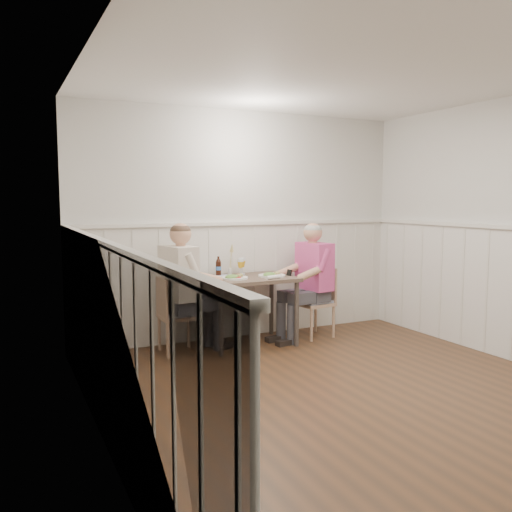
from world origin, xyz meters
The scene contains 16 objects.
ground_plane centered at (0.00, 0.00, 0.00)m, with size 4.50×4.50×0.00m, color #442D1D.
room_shell centered at (0.00, 0.00, 1.52)m, with size 4.04×4.54×2.60m.
wainscot centered at (0.00, 0.69, 0.69)m, with size 4.00×4.49×1.34m.
dining_table centered at (-0.13, 1.84, 0.65)m, with size 0.98×0.70×0.75m.
chair_right centered at (0.75, 1.83, 0.44)m, with size 0.43×0.43×0.81m.
chair_left centered at (-0.97, 1.86, 0.43)m, with size 0.38×0.38×0.79m.
man_in_pink centered at (0.65, 1.79, 0.57)m, with size 0.67×0.47×1.35m.
diner_cream centered at (-0.89, 1.79, 0.58)m, with size 0.70×0.50×1.38m.
plate_man centered at (0.11, 1.75, 0.77)m, with size 0.30×0.30×0.07m.
plate_diner centered at (-0.33, 1.77, 0.77)m, with size 0.30×0.30×0.07m.
beer_glass_a centered at (-0.09, 2.06, 0.88)m, with size 0.07×0.07×0.19m.
beer_glass_b centered at (-0.14, 2.02, 0.87)m, with size 0.07×0.07×0.18m.
beer_bottle centered at (-0.38, 2.08, 0.85)m, with size 0.06×0.06×0.22m.
rolled_napkin centered at (0.06, 1.59, 0.77)m, with size 0.19×0.09×0.04m.
grass_vase centered at (-0.24, 2.07, 0.91)m, with size 0.04×0.04×0.36m.
gingham_mat centered at (-0.44, 2.01, 0.75)m, with size 0.35×0.30×0.01m.
Camera 1 is at (-2.57, -3.48, 1.60)m, focal length 38.00 mm.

